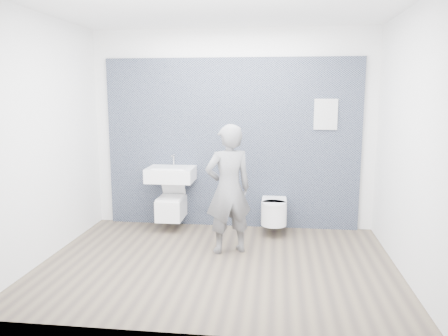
# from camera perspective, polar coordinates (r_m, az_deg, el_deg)

# --- Properties ---
(ground) EXTENTS (4.00, 4.00, 0.00)m
(ground) POSITION_cam_1_polar(r_m,az_deg,el_deg) (5.09, -0.84, -12.32)
(ground) COLOR brown
(ground) RESTS_ON ground
(room_shell) EXTENTS (4.00, 4.00, 4.00)m
(room_shell) POSITION_cam_1_polar(r_m,az_deg,el_deg) (4.72, -0.90, 7.64)
(room_shell) COLOR silver
(room_shell) RESTS_ON ground
(tile_wall) EXTENTS (3.60, 0.06, 2.40)m
(tile_wall) POSITION_cam_1_polar(r_m,az_deg,el_deg) (6.47, 0.95, -7.46)
(tile_wall) COLOR black
(tile_wall) RESTS_ON ground
(washbasin) EXTENTS (0.65, 0.49, 0.49)m
(washbasin) POSITION_cam_1_polar(r_m,az_deg,el_deg) (6.16, -6.96, -0.77)
(washbasin) COLOR white
(washbasin) RESTS_ON ground
(toilet_square) EXTENTS (0.35, 0.51, 0.65)m
(toilet_square) POSITION_cam_1_polar(r_m,az_deg,el_deg) (6.25, -6.89, -5.01)
(toilet_square) COLOR white
(toilet_square) RESTS_ON ground
(toilet_rounded) EXTENTS (0.34, 0.58, 0.32)m
(toilet_rounded) POSITION_cam_1_polar(r_m,az_deg,el_deg) (6.04, 6.55, -5.67)
(toilet_rounded) COLOR white
(toilet_rounded) RESTS_ON ground
(info_placard) EXTENTS (0.31, 0.03, 0.42)m
(info_placard) POSITION_cam_1_polar(r_m,az_deg,el_deg) (6.43, 12.58, -7.82)
(info_placard) COLOR white
(info_placard) RESTS_ON ground
(visitor) EXTENTS (0.67, 0.57, 1.56)m
(visitor) POSITION_cam_1_polar(r_m,az_deg,el_deg) (5.21, 0.58, -2.80)
(visitor) COLOR slate
(visitor) RESTS_ON ground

